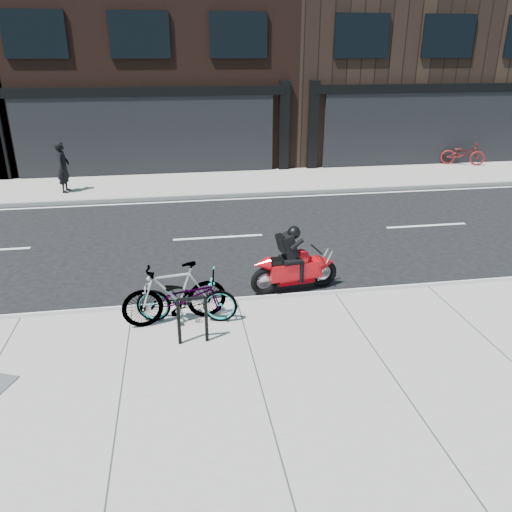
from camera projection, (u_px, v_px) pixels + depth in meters
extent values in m
plane|color=black|center=(226.00, 267.00, 11.60)|extent=(120.00, 120.00, 0.00)
cube|color=gray|center=(264.00, 403.00, 7.01)|extent=(60.00, 6.00, 0.13)
cube|color=gray|center=(204.00, 184.00, 18.65)|extent=(60.00, 3.50, 0.13)
cube|color=black|center=(398.00, 15.00, 23.96)|extent=(12.00, 10.00, 12.50)
cylinder|color=black|center=(179.00, 322.00, 8.16)|extent=(0.06, 0.06, 0.82)
cylinder|color=black|center=(206.00, 319.00, 8.24)|extent=(0.06, 0.06, 0.82)
cylinder|color=black|center=(191.00, 298.00, 8.05)|extent=(0.45, 0.07, 0.06)
imported|color=gray|center=(186.00, 297.00, 8.85)|extent=(1.88, 0.93, 0.95)
imported|color=gray|center=(175.00, 293.00, 8.78)|extent=(1.93, 0.82, 1.12)
torus|color=black|center=(323.00, 273.00, 10.54)|extent=(0.62, 0.21, 0.61)
torus|color=black|center=(265.00, 281.00, 10.18)|extent=(0.62, 0.21, 0.61)
cube|color=#B2080F|center=(294.00, 269.00, 10.29)|extent=(1.14, 0.50, 0.35)
cone|color=#B2080F|center=(325.00, 263.00, 10.46)|extent=(0.47, 0.46, 0.40)
sphere|color=#B2080F|center=(301.00, 258.00, 10.24)|extent=(0.37, 0.37, 0.37)
cube|color=black|center=(282.00, 261.00, 10.13)|extent=(0.54, 0.32, 0.11)
cylinder|color=silver|center=(269.00, 278.00, 10.37)|extent=(0.51, 0.15, 0.08)
cube|color=black|center=(288.00, 246.00, 10.05)|extent=(0.40, 0.38, 0.54)
cube|color=black|center=(282.00, 243.00, 9.98)|extent=(0.25, 0.30, 0.37)
sphere|color=black|center=(294.00, 233.00, 9.97)|extent=(0.27, 0.27, 0.27)
imported|color=black|center=(63.00, 167.00, 16.99)|extent=(0.47, 0.67, 1.73)
imported|color=maroon|center=(463.00, 154.00, 21.26)|extent=(1.91, 1.25, 0.95)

